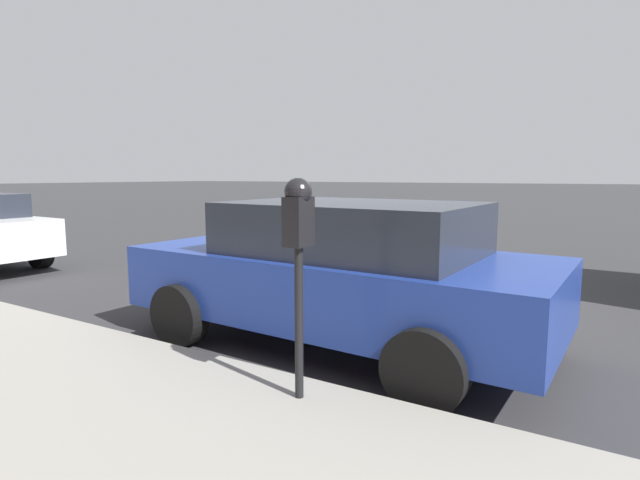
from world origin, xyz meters
TOP-DOWN VIEW (x-y plane):
  - ground_plane at (0.00, 0.00)m, footprint 220.00×220.00m
  - parking_meter at (-2.52, -0.76)m, footprint 0.21×0.19m
  - car_blue at (-1.00, -0.27)m, footprint 2.20×4.29m

SIDE VIEW (x-z plane):
  - ground_plane at x=0.00m, z-range 0.00..0.00m
  - car_blue at x=-1.00m, z-range 0.04..1.51m
  - parking_meter at x=-2.52m, z-range 0.57..2.12m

